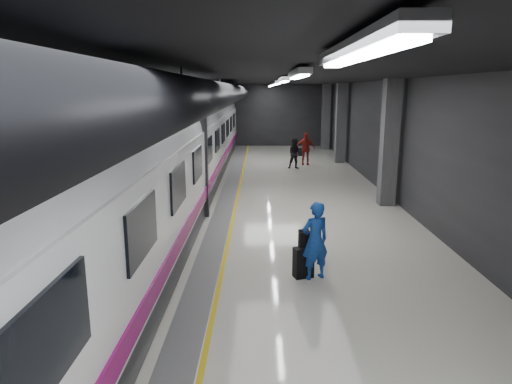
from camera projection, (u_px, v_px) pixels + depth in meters
ground at (262, 219)px, 14.85m from camera, size 40.00×40.00×0.00m
platform_hall at (254, 108)px, 15.01m from camera, size 10.02×40.02×4.51m
train at (160, 156)px, 14.42m from camera, size 3.05×38.00×4.05m
traveler_main at (315, 241)px, 10.01m from camera, size 0.76×0.64×1.76m
suitcase_main at (303, 262)px, 10.20m from camera, size 0.49×0.39×0.69m
shoulder_bag at (305, 240)px, 10.12m from camera, size 0.29×0.20×0.35m
traveler_far_a at (295, 154)px, 24.18m from camera, size 0.82×0.66×1.62m
traveler_far_b at (305, 149)px, 25.46m from camera, size 1.10×0.53×1.81m
suitcase_far at (301, 152)px, 29.00m from camera, size 0.38×0.28×0.50m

